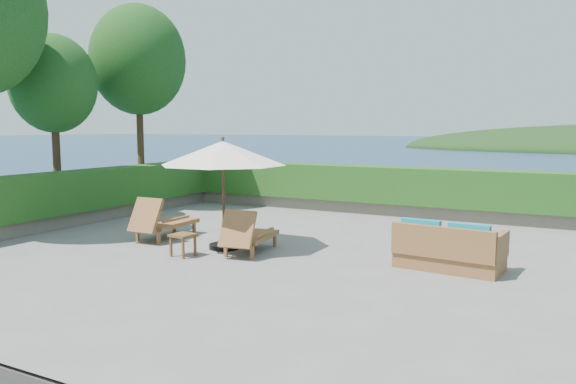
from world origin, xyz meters
The scene contains 13 objects.
ground centered at (0.00, 0.00, 0.00)m, with size 12.00×12.00×0.00m, color gray.
foundation centered at (0.00, 0.00, -1.55)m, with size 12.00×12.00×3.00m, color #544C43.
planter_wall_far centered at (0.00, 5.60, 0.18)m, with size 12.00×0.60×0.36m, color gray.
planter_wall_left centered at (-5.60, 0.00, 0.18)m, with size 0.60×12.00×0.36m, color gray.
hedge_far centered at (0.00, 5.60, 0.85)m, with size 12.40×0.90×1.00m, color #144313.
hedge_left centered at (-5.60, 0.00, 0.85)m, with size 0.90×12.40×1.00m, color #144313.
tree_mid centered at (-6.40, 0.50, 3.55)m, with size 2.20×2.20×4.83m.
tree_far centered at (-6.00, 3.20, 4.40)m, with size 2.80×2.80×6.03m.
patio_umbrella centered at (-0.60, -0.28, 1.92)m, with size 3.31×3.31×2.28m.
lounge_left centered at (-2.36, -0.12, 0.40)m, with size 0.78×1.68×0.96m.
lounge_right centered at (0.07, -0.41, 0.38)m, with size 0.87×1.65×0.91m.
side_table centered at (-0.90, -1.21, 0.36)m, with size 0.45×0.45×0.44m.
wicker_loveseat centered at (3.79, 0.17, 0.34)m, with size 1.87×1.07×0.88m.
Camera 1 is at (5.85, -9.55, 2.48)m, focal length 35.00 mm.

